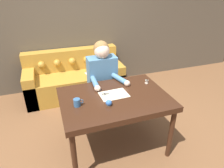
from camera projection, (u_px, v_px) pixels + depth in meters
The scene contains 10 objects.
ground_plane at pixel (107, 145), 2.76m from camera, with size 16.00×16.00×0.00m, color brown.
wall_back at pixel (75, 23), 3.82m from camera, with size 8.00×0.06×2.60m.
dining_table at pixel (115, 102), 2.45m from camera, with size 1.30×0.92×0.78m.
couch at pixel (75, 79), 3.90m from camera, with size 1.81×0.77×0.84m.
person at pixel (103, 82), 2.99m from camera, with size 0.49×0.61×1.29m.
pattern_paper_main at pixel (114, 95), 2.45m from camera, with size 0.35×0.25×0.00m.
scissors at pixel (107, 94), 2.46m from camera, with size 0.20×0.09×0.01m.
mug at pixel (77, 102), 2.21m from camera, with size 0.11×0.08×0.09m.
thread_spool at pixel (147, 82), 2.71m from camera, with size 0.04×0.04×0.05m.
pin_cushion at pixel (109, 103), 2.22m from camera, with size 0.07×0.07×0.07m.
Camera 1 is at (-0.61, -1.97, 2.02)m, focal length 32.00 mm.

